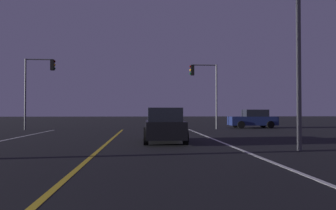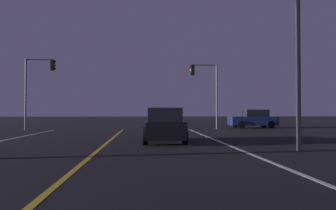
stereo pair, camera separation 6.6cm
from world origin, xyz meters
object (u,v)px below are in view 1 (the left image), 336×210
(car_lead_same_lane, at_px, (164,126))
(traffic_light_near_right, at_px, (204,82))
(car_crossing_side, at_px, (253,119))
(traffic_light_near_left, at_px, (39,78))
(street_lamp_right_near, at_px, (287,13))

(car_lead_same_lane, bearing_deg, traffic_light_near_right, -19.76)
(car_crossing_side, height_order, traffic_light_near_left, traffic_light_near_left)
(traffic_light_near_right, relative_size, street_lamp_right_near, 0.66)
(car_crossing_side, bearing_deg, traffic_light_near_left, 4.87)
(car_lead_same_lane, bearing_deg, traffic_light_near_left, 39.58)
(car_crossing_side, height_order, traffic_light_near_right, traffic_light_near_right)
(car_crossing_side, distance_m, traffic_light_near_left, 19.24)
(traffic_light_near_right, bearing_deg, street_lamp_right_near, 91.20)
(traffic_light_near_right, height_order, street_lamp_right_near, street_lamp_right_near)
(traffic_light_near_left, bearing_deg, street_lamp_right_near, -47.46)
(traffic_light_near_right, bearing_deg, traffic_light_near_left, -0.00)
(car_lead_same_lane, height_order, street_lamp_right_near, street_lamp_right_near)
(traffic_light_near_right, distance_m, street_lamp_right_near, 15.61)
(car_lead_same_lane, bearing_deg, car_crossing_side, -34.29)
(car_crossing_side, xyz_separation_m, car_lead_same_lane, (-9.12, -13.37, 0.00))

